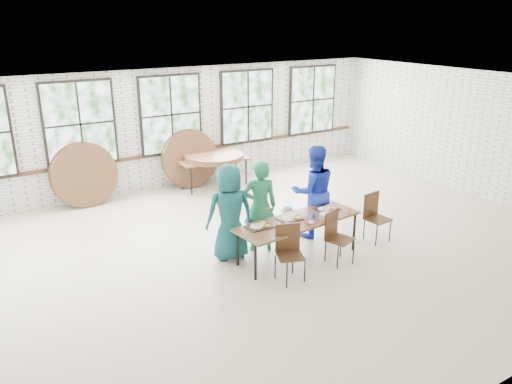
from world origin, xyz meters
TOP-DOWN VIEW (x-y plane):
  - room at (0.00, 4.44)m, footprint 12.00×12.00m
  - dining_table at (0.32, -0.53)m, footprint 2.47×1.04m
  - chair_near_left at (-0.25, -1.05)m, footprint 0.54×0.53m
  - chair_near_right at (0.80, -0.99)m, footprint 0.53×0.52m
  - chair_spare at (2.06, -0.65)m, footprint 0.47×0.45m
  - adult_teal at (-0.72, 0.12)m, footprint 0.95×0.71m
  - adult_green at (-0.08, 0.12)m, footprint 0.75×0.63m
  - toddler at (0.54, 0.12)m, footprint 0.55×0.44m
  - adult_blue at (1.15, 0.12)m, footprint 1.08×0.95m
  - storage_table at (0.88, 3.87)m, footprint 1.84×0.84m
  - tabletop_clutter at (0.42, -0.55)m, footprint 2.01×0.61m
  - round_tops_stacked at (0.88, 3.87)m, footprint 1.50×1.50m
  - round_tops_leaning at (-0.96, 4.23)m, footprint 4.17×0.41m

SIDE VIEW (x-z plane):
  - toddler at x=0.54m, z-range 0.00..0.75m
  - chair_near_left at x=-0.25m, z-range 0.08..1.03m
  - chair_near_right at x=0.80m, z-range 0.08..1.03m
  - chair_spare at x=2.06m, z-range 0.08..1.03m
  - storage_table at x=0.88m, z-range 0.32..1.06m
  - dining_table at x=0.32m, z-range 0.32..1.06m
  - round_tops_leaning at x=-0.96m, z-range -0.01..1.48m
  - tabletop_clutter at x=0.42m, z-range 0.71..0.82m
  - round_tops_stacked at x=0.88m, z-range 0.74..0.87m
  - adult_green at x=-0.08m, z-range 0.00..1.74m
  - adult_teal at x=-0.72m, z-range 0.00..1.76m
  - adult_blue at x=1.15m, z-range 0.00..1.86m
  - room at x=0.00m, z-range -4.17..7.83m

